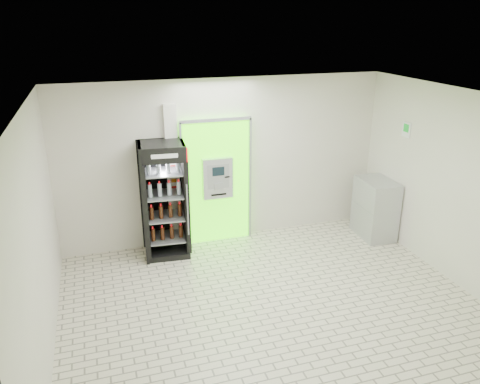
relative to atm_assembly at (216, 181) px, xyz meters
name	(u,v)px	position (x,y,z in m)	size (l,w,h in m)	color
ground	(273,307)	(0.20, -2.41, -1.17)	(6.00, 6.00, 0.00)	beige
room_shell	(277,189)	(0.20, -2.41, 0.67)	(6.00, 6.00, 6.00)	silver
atm_assembly	(216,181)	(0.00, 0.00, 0.00)	(1.30, 0.24, 2.33)	#49FF0A
pillar	(173,178)	(-0.78, 0.04, 0.13)	(0.22, 0.11, 2.60)	silver
beverage_cooler	(164,202)	(-1.00, -0.25, -0.20)	(0.82, 0.75, 2.03)	black
steel_cabinet	(375,208)	(2.91, -0.75, -0.61)	(0.61, 0.87, 1.12)	#ABAEB3
exit_sign	(406,130)	(3.19, -1.01, 0.95)	(0.02, 0.22, 0.26)	white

